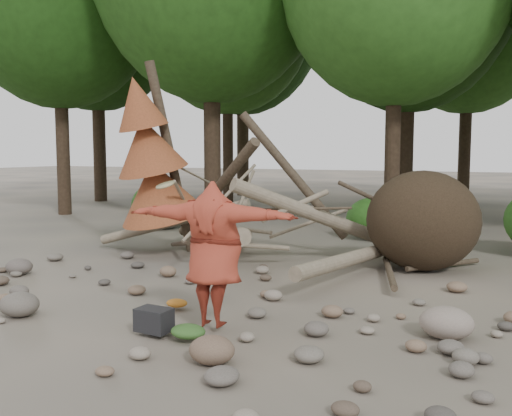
% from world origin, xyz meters
% --- Properties ---
extents(ground, '(120.00, 120.00, 0.00)m').
position_xyz_m(ground, '(0.00, 0.00, 0.00)').
color(ground, '#514C44').
rests_on(ground, ground).
extents(deadfall_pile, '(8.55, 5.24, 3.30)m').
position_xyz_m(deadfall_pile, '(2.02, 4.24, 0.95)').
color(deadfall_pile, '#332619').
rests_on(deadfall_pile, ground).
extents(dead_conifer, '(2.06, 2.16, 4.35)m').
position_xyz_m(dead_conifer, '(-3.12, 3.37, 2.11)').
color(dead_conifer, '#4C3F30').
rests_on(dead_conifer, ground).
extents(bush_left, '(1.80, 1.80, 1.44)m').
position_xyz_m(bush_left, '(-5.50, 7.20, 0.72)').
color(bush_left, '#1F4913').
rests_on(bush_left, ground).
extents(bush_mid, '(1.40, 1.40, 1.12)m').
position_xyz_m(bush_mid, '(0.80, 7.80, 0.56)').
color(bush_mid, '#295D1B').
rests_on(bush_mid, ground).
extents(frisbee_thrower, '(2.37, 0.80, 1.90)m').
position_xyz_m(frisbee_thrower, '(0.72, -0.77, 1.03)').
color(frisbee_thrower, '#9D3423').
rests_on(frisbee_thrower, ground).
extents(backpack, '(0.46, 0.32, 0.30)m').
position_xyz_m(backpack, '(0.11, -1.26, 0.15)').
color(backpack, black).
rests_on(backpack, ground).
extents(cloth_green, '(0.45, 0.37, 0.17)m').
position_xyz_m(cloth_green, '(0.64, -1.28, 0.08)').
color(cloth_green, '#325A24').
rests_on(cloth_green, ground).
extents(cloth_orange, '(0.33, 0.27, 0.12)m').
position_xyz_m(cloth_orange, '(-0.25, -0.15, 0.06)').
color(cloth_orange, '#B2671E').
rests_on(cloth_orange, ground).
extents(boulder_front_left, '(0.58, 0.52, 0.35)m').
position_xyz_m(boulder_front_left, '(-2.13, -1.35, 0.17)').
color(boulder_front_left, '#655C54').
rests_on(boulder_front_left, ground).
extents(boulder_front_right, '(0.52, 0.47, 0.31)m').
position_xyz_m(boulder_front_right, '(1.26, -1.79, 0.16)').
color(boulder_front_right, brown).
rests_on(boulder_front_right, ground).
extents(boulder_mid_right, '(0.67, 0.61, 0.40)m').
position_xyz_m(boulder_mid_right, '(3.53, 0.20, 0.20)').
color(boulder_mid_right, gray).
rests_on(boulder_mid_right, ground).
extents(boulder_mid_left, '(0.52, 0.47, 0.31)m').
position_xyz_m(boulder_mid_left, '(-4.33, 0.67, 0.16)').
color(boulder_mid_left, '#605751').
rests_on(boulder_mid_left, ground).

